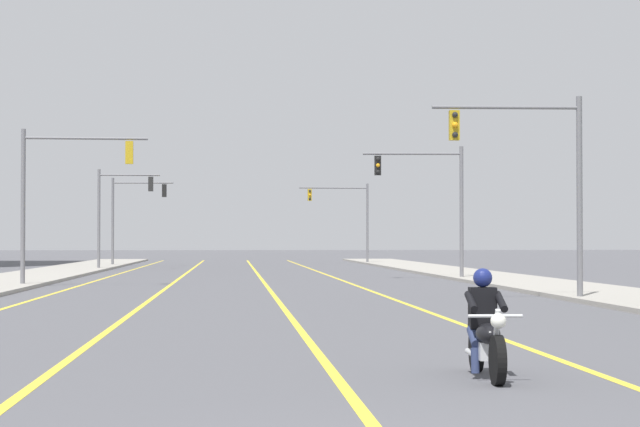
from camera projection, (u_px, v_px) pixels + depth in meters
lane_stripe_center at (262, 279)px, 53.43m from camera, size 0.16×100.00×0.01m
lane_stripe_left at (178, 280)px, 53.13m from camera, size 0.16×100.00×0.01m
lane_stripe_right at (339, 279)px, 53.71m from camera, size 0.16×100.00×0.01m
lane_stripe_far_left at (99, 280)px, 52.86m from camera, size 0.16×100.00×0.01m
sidewalk_kerb_right at (517, 281)px, 49.28m from camera, size 4.40×110.00×0.14m
motorcycle_with_rider at (486, 334)px, 15.34m from camera, size 0.70×2.19×1.46m
traffic_signal_near_right at (537, 166)px, 34.67m from camera, size 4.58×0.37×6.20m
traffic_signal_near_left at (60, 183)px, 45.08m from camera, size 4.92×0.43×6.20m
traffic_signal_mid_right at (433, 192)px, 53.28m from camera, size 4.67×0.44×6.20m
traffic_signal_mid_left at (116, 204)px, 70.66m from camera, size 3.81×0.37×6.20m
traffic_signal_far_right at (347, 210)px, 88.38m from camera, size 5.37×0.56×6.20m
traffic_signal_far_left at (130, 208)px, 80.32m from camera, size 4.32×0.45×6.20m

